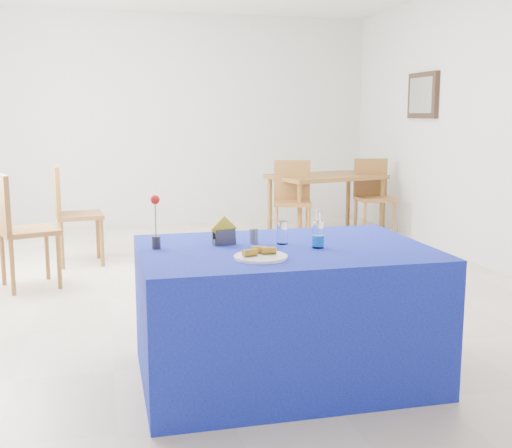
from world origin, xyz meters
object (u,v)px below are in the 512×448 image
Objects in this scene: water_bottle at (318,235)px; chair_bg_right at (373,192)px; oak_table at (326,181)px; blue_table at (284,312)px; plate at (261,257)px; chair_win_a at (17,223)px; chair_bg_left at (292,195)px; chair_win_b at (70,208)px.

chair_bg_right is (2.09, 3.99, -0.28)m from water_bottle.
water_bottle is at bearing -110.25° from oak_table.
chair_bg_right is at bearing 60.09° from blue_table.
chair_win_a is at bearing 120.00° from plate.
blue_table is at bearing -115.11° from chair_bg_right.
chair_bg_left is 1.01× the size of chair_bg_right.
water_bottle reaches higher than chair_bg_right.
plate is 4.27m from chair_bg_left.
plate reaches higher than blue_table.
chair_bg_right reaches higher than plate.
blue_table is at bearing 51.67° from plate.
chair_bg_left is (-0.53, -0.32, -0.13)m from oak_table.
blue_table is 4.53m from chair_bg_right.
chair_bg_left is at bearing -82.59° from chair_win_b.
blue_table is at bearing -92.43° from chair_bg_left.
chair_bg_left is 0.96× the size of chair_win_a.
oak_table is 1.55× the size of chair_bg_left.
chair_win_a reaches higher than oak_table.
chair_bg_left reaches higher than blue_table.
water_bottle reaches higher than plate.
chair_bg_left is at bearing -82.29° from chair_win_a.
chair_win_a is at bearing 125.89° from blue_table.
plate is at bearing -168.49° from chair_win_b.
blue_table is 3.97m from chair_bg_left.
plate is at bearing -128.33° from blue_table.
oak_table is 0.59m from chair_bg_right.
chair_win_a is (-3.40, -1.76, -0.10)m from oak_table.
oak_table is (1.54, 4.16, -0.15)m from water_bottle.
water_bottle is at bearing 26.47° from plate.
plate is 4.85m from chair_bg_right.
chair_win_b is at bearing -151.34° from chair_bg_left.
chair_win_a is (-1.69, 2.34, 0.20)m from blue_table.
water_bottle is 0.23× the size of chair_bg_left.
chair_bg_right is at bearing -84.41° from chair_win_b.
chair_bg_right is 3.64m from chair_win_b.
chair_win_b is at bearing 114.47° from water_bottle.
water_bottle reaches higher than blue_table.
plate is at bearing -93.97° from chair_bg_left.
blue_table is at bearing -164.06° from chair_win_b.
chair_win_a is 0.92m from chair_win_b.
chair_win_b is at bearing 107.86° from plate.
chair_win_b is (-2.48, -0.61, 0.02)m from chair_bg_left.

